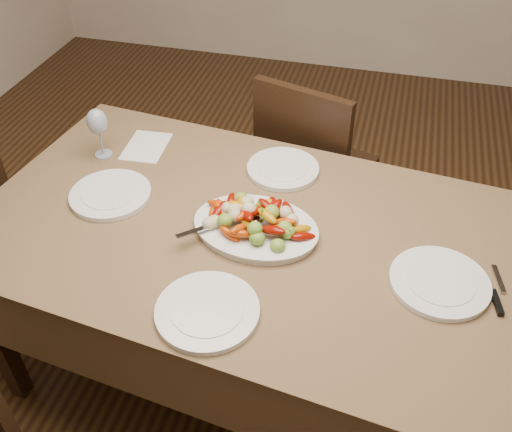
{
  "coord_description": "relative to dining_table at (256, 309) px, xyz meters",
  "views": [
    {
      "loc": [
        0.19,
        -1.14,
        1.97
      ],
      "look_at": [
        -0.16,
        0.17,
        0.82
      ],
      "focal_mm": 40.0,
      "sensor_mm": 36.0,
      "label": 1
    }
  ],
  "objects": [
    {
      "name": "table_knife",
      "position": [
        0.73,
        -0.08,
        0.38
      ],
      "size": [
        0.06,
        0.2,
        0.01
      ],
      "primitive_type": null,
      "rotation": [
        0.0,
        0.0,
        0.2
      ],
      "color": "#9EA0A8",
      "rests_on": "dining_table"
    },
    {
      "name": "plate_left",
      "position": [
        -0.53,
        0.04,
        0.39
      ],
      "size": [
        0.28,
        0.28,
        0.02
      ],
      "primitive_type": "cylinder",
      "color": "white",
      "rests_on": "dining_table"
    },
    {
      "name": "serving_spoon",
      "position": [
        -0.07,
        -0.04,
        0.43
      ],
      "size": [
        0.25,
        0.23,
        0.03
      ],
      "primitive_type": null,
      "rotation": [
        0.0,
        0.0,
        -0.73
      ],
      "color": "#9EA0A8",
      "rests_on": "serving_platter"
    },
    {
      "name": "chair_far",
      "position": [
        0.08,
        0.79,
        0.1
      ],
      "size": [
        0.52,
        0.52,
        0.95
      ],
      "primitive_type": null,
      "rotation": [
        0.0,
        0.0,
        2.85
      ],
      "color": "black",
      "rests_on": "ground"
    },
    {
      "name": "dining_table",
      "position": [
        0.0,
        0.0,
        0.0
      ],
      "size": [
        1.95,
        1.24,
        0.76
      ],
      "primitive_type": "cube",
      "rotation": [
        0.0,
        0.0,
        -0.11
      ],
      "color": "brown",
      "rests_on": "ground"
    },
    {
      "name": "floor",
      "position": [
        0.16,
        -0.17,
        -0.38
      ],
      "size": [
        6.0,
        6.0,
        0.0
      ],
      "primitive_type": "plane",
      "color": "#3A2411",
      "rests_on": "ground"
    },
    {
      "name": "wine_glass",
      "position": [
        -0.66,
        0.27,
        0.48
      ],
      "size": [
        0.08,
        0.08,
        0.2
      ],
      "primitive_type": null,
      "color": "#8C99A5",
      "rests_on": "dining_table"
    },
    {
      "name": "serving_platter",
      "position": [
        0.0,
        -0.01,
        0.39
      ],
      "size": [
        0.42,
        0.33,
        0.02
      ],
      "primitive_type": "ellipsoid",
      "rotation": [
        0.0,
        0.0,
        -0.11
      ],
      "color": "white",
      "rests_on": "dining_table"
    },
    {
      "name": "roasted_vegetables",
      "position": [
        0.0,
        -0.01,
        0.45
      ],
      "size": [
        0.34,
        0.25,
        0.09
      ],
      "primitive_type": null,
      "rotation": [
        0.0,
        0.0,
        -0.11
      ],
      "color": "#6E0B02",
      "rests_on": "serving_platter"
    },
    {
      "name": "plate_far",
      "position": [
        0.01,
        0.34,
        0.39
      ],
      "size": [
        0.26,
        0.26,
        0.02
      ],
      "primitive_type": "cylinder",
      "color": "white",
      "rests_on": "dining_table"
    },
    {
      "name": "menu_card",
      "position": [
        -0.53,
        0.36,
        0.38
      ],
      "size": [
        0.16,
        0.22,
        0.0
      ],
      "primitive_type": "cube",
      "rotation": [
        0.0,
        0.0,
        0.07
      ],
      "color": "silver",
      "rests_on": "dining_table"
    },
    {
      "name": "plate_near",
      "position": [
        -0.04,
        -0.36,
        0.39
      ],
      "size": [
        0.29,
        0.29,
        0.02
      ],
      "primitive_type": "cylinder",
      "color": "white",
      "rests_on": "dining_table"
    },
    {
      "name": "plate_right",
      "position": [
        0.57,
        -0.09,
        0.39
      ],
      "size": [
        0.29,
        0.29,
        0.02
      ],
      "primitive_type": "cylinder",
      "color": "white",
      "rests_on": "dining_table"
    }
  ]
}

